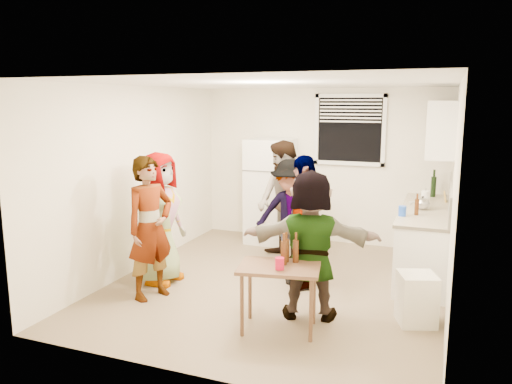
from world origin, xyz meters
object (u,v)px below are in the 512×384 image
at_px(beer_bottle_counter, 416,215).
at_px(kettle, 422,210).
at_px(trash_bin, 417,300).
at_px(guest_grey, 162,281).
at_px(guest_stripe, 153,296).
at_px(guest_black, 302,286).
at_px(guest_back_left, 282,260).
at_px(guest_back_right, 290,267).
at_px(refrigerator, 271,191).
at_px(guest_orange, 309,316).
at_px(blue_cup, 402,216).
at_px(beer_bottle_table, 284,264).
at_px(serving_table, 279,329).
at_px(wine_bottle, 433,197).
at_px(red_cup, 280,269).

bearing_deg(beer_bottle_counter, kettle, 82.02).
height_order(trash_bin, guest_grey, trash_bin).
distance_m(guest_stripe, guest_black, 1.85).
bearing_deg(guest_back_left, guest_grey, -87.96).
bearing_deg(guest_back_right, refrigerator, 110.28).
distance_m(guest_back_right, guest_orange, 1.63).
distance_m(trash_bin, guest_orange, 1.14).
distance_m(blue_cup, guest_stripe, 3.19).
relative_size(refrigerator, guest_back_right, 1.12).
bearing_deg(guest_back_left, refrigerator, 162.04).
xyz_separation_m(blue_cup, guest_back_left, (-1.69, 0.43, -0.90)).
distance_m(beer_bottle_table, guest_stripe, 1.85).
bearing_deg(guest_grey, kettle, -61.72).
bearing_deg(serving_table, blue_cup, 59.37).
distance_m(guest_back_left, guest_orange, 1.94).
xyz_separation_m(beer_bottle_counter, blue_cup, (-0.16, -0.12, 0.00)).
bearing_deg(guest_black, wine_bottle, 113.35).
bearing_deg(guest_black, guest_stripe, -87.73).
bearing_deg(guest_stripe, refrigerator, 10.81).
relative_size(beer_bottle_counter, beer_bottle_table, 0.85).
height_order(wine_bottle, beer_bottle_table, wine_bottle).
distance_m(beer_bottle_counter, beer_bottle_table, 2.13).
height_order(kettle, guest_back_left, kettle).
distance_m(blue_cup, guest_back_left, 1.96).
xyz_separation_m(refrigerator, guest_back_right, (0.70, -1.14, -0.85)).
bearing_deg(trash_bin, guest_orange, -167.68).
relative_size(trash_bin, guest_stripe, 0.32).
distance_m(serving_table, guest_black, 1.27).
distance_m(trash_bin, guest_grey, 3.16).
relative_size(serving_table, guest_black, 0.48).
distance_m(wine_bottle, red_cup, 3.53).
bearing_deg(guest_grey, guest_black, -70.52).
bearing_deg(beer_bottle_counter, wine_bottle, 83.63).
bearing_deg(guest_black, red_cup, -23.62).
distance_m(beer_bottle_counter, serving_table, 2.36).
relative_size(refrigerator, kettle, 7.36).
relative_size(wine_bottle, beer_bottle_counter, 1.49).
bearing_deg(beer_bottle_table, guest_stripe, 172.46).
distance_m(serving_table, guest_back_right, 1.96).
bearing_deg(beer_bottle_counter, red_cup, -120.53).
relative_size(wine_bottle, guest_back_left, 0.17).
xyz_separation_m(refrigerator, serving_table, (1.17, -3.05, -0.85)).
height_order(refrigerator, blue_cup, refrigerator).
height_order(guest_grey, guest_stripe, guest_grey).
bearing_deg(kettle, blue_cup, -123.65).
height_order(kettle, wine_bottle, wine_bottle).
bearing_deg(guest_back_right, beer_bottle_table, -85.84).
distance_m(kettle, trash_bin, 1.67).
height_order(wine_bottle, guest_back_left, wine_bottle).
relative_size(refrigerator, beer_bottle_table, 7.11).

